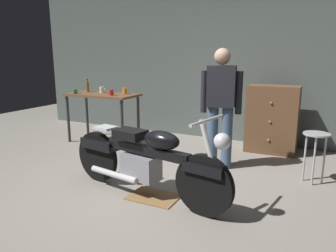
{
  "coord_description": "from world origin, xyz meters",
  "views": [
    {
      "loc": [
        1.85,
        -3.03,
        1.58
      ],
      "look_at": [
        0.04,
        0.7,
        0.65
      ],
      "focal_mm": 34.02,
      "sensor_mm": 36.0,
      "label": 1
    }
  ],
  "objects": [
    {
      "name": "mug_green_speckled",
      "position": [
        -2.11,
        1.33,
        0.94
      ],
      "size": [
        0.11,
        0.08,
        0.09
      ],
      "color": "#3D7F4C",
      "rests_on": "workbench"
    },
    {
      "name": "person_standing",
      "position": [
        0.61,
        1.2,
        0.93
      ],
      "size": [
        0.56,
        0.28,
        1.67
      ],
      "rotation": [
        0.0,
        0.0,
        3.31
      ],
      "color": "#465E7F",
      "rests_on": "ground_plane"
    },
    {
      "name": "ground_plane",
      "position": [
        0.0,
        0.0,
        0.0
      ],
      "size": [
        12.0,
        12.0,
        0.0
      ],
      "primitive_type": "plane",
      "color": "gray"
    },
    {
      "name": "workbench",
      "position": [
        -1.7,
        1.56,
        0.79
      ],
      "size": [
        1.3,
        0.64,
        0.9
      ],
      "color": "brown",
      "rests_on": "ground_plane"
    },
    {
      "name": "motorcycle",
      "position": [
        0.14,
        -0.1,
        0.45
      ],
      "size": [
        2.17,
        0.7,
        1.0
      ],
      "rotation": [
        0.0,
        0.0,
        -0.18
      ],
      "color": "black",
      "rests_on": "ground_plane"
    },
    {
      "name": "mug_orange_travel",
      "position": [
        -1.31,
        1.71,
        0.95
      ],
      "size": [
        0.11,
        0.08,
        0.11
      ],
      "color": "orange",
      "rests_on": "workbench"
    },
    {
      "name": "mug_red_diner",
      "position": [
        -1.4,
        1.42,
        0.95
      ],
      "size": [
        0.11,
        0.07,
        0.1
      ],
      "color": "red",
      "rests_on": "workbench"
    },
    {
      "name": "wooden_dresser",
      "position": [
        1.16,
        2.3,
        0.55
      ],
      "size": [
        0.8,
        0.47,
        1.1
      ],
      "color": "brown",
      "rests_on": "ground_plane"
    },
    {
      "name": "back_wall",
      "position": [
        0.0,
        2.8,
        1.55
      ],
      "size": [
        8.0,
        0.12,
        3.1
      ],
      "primitive_type": "cube",
      "color": "#56605B",
      "rests_on": "ground_plane"
    },
    {
      "name": "shop_stool",
      "position": [
        1.84,
        1.18,
        0.5
      ],
      "size": [
        0.32,
        0.32,
        0.64
      ],
      "color": "#B2B2B7",
      "rests_on": "ground_plane"
    },
    {
      "name": "drip_tray",
      "position": [
        0.24,
        -0.1,
        0.01
      ],
      "size": [
        0.56,
        0.4,
        0.01
      ],
      "primitive_type": "cube",
      "color": "olive",
      "rests_on": "ground_plane"
    },
    {
      "name": "bottle",
      "position": [
        -2.12,
        1.68,
        1.0
      ],
      "size": [
        0.06,
        0.06,
        0.24
      ],
      "color": "olive",
      "rests_on": "workbench"
    },
    {
      "name": "mug_white_ceramic",
      "position": [
        -1.75,
        1.63,
        0.96
      ],
      "size": [
        0.12,
        0.08,
        0.11
      ],
      "color": "white",
      "rests_on": "workbench"
    }
  ]
}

